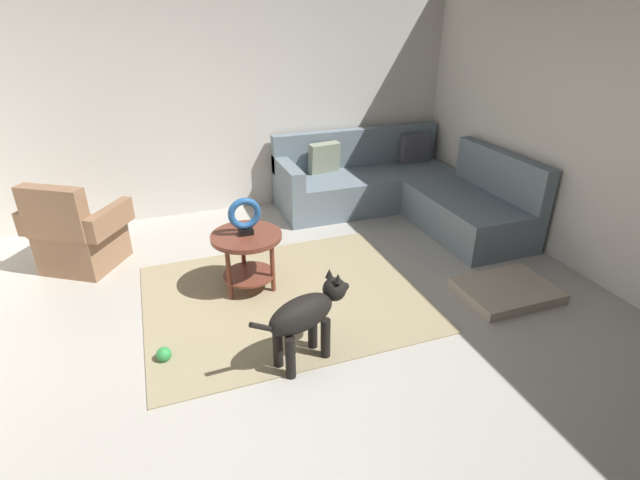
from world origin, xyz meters
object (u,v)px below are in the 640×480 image
object	(u,v)px
sectional_couch	(401,191)
dog	(306,315)
dog_bed_mat	(506,291)
dog_toy_ball	(164,354)
torus_sculpture	(245,215)
armchair	(78,236)
side_table	(247,247)

from	to	relation	value
sectional_couch	dog	world-z (taller)	sectional_couch
dog_bed_mat	dog_toy_ball	xyz separation A→B (m)	(-2.85, 0.12, 0.01)
torus_sculpture	armchair	bearing A→B (deg)	146.19
dog_bed_mat	dog_toy_ball	distance (m)	2.85
dog_toy_ball	side_table	bearing A→B (deg)	43.18
side_table	armchair	bearing A→B (deg)	146.19
torus_sculpture	side_table	bearing A→B (deg)	180.00
dog_toy_ball	dog_bed_mat	bearing A→B (deg)	-2.50
sectional_couch	armchair	size ratio (longest dim) A/B	2.26
side_table	dog_toy_ball	bearing A→B (deg)	-136.82
torus_sculpture	dog	world-z (taller)	torus_sculpture
sectional_couch	dog_bed_mat	xyz separation A→B (m)	(-0.01, -1.94, -0.24)
armchair	dog_toy_ball	xyz separation A→B (m)	(0.63, -1.67, -0.27)
sectional_couch	side_table	xyz separation A→B (m)	(-2.07, -1.09, 0.13)
armchair	dog_bed_mat	xyz separation A→B (m)	(3.48, -1.80, -0.28)
torus_sculpture	dog_toy_ball	xyz separation A→B (m)	(-0.78, -0.73, -0.66)
armchair	dog	distance (m)	2.56
armchair	torus_sculpture	size ratio (longest dim) A/B	3.06
sectional_couch	dog	xyz separation A→B (m)	(-1.89, -2.14, 0.09)
side_table	dog_toy_ball	world-z (taller)	side_table
armchair	dog_toy_ball	size ratio (longest dim) A/B	9.32
dog_toy_ball	armchair	bearing A→B (deg)	110.68
armchair	side_table	size ratio (longest dim) A/B	1.66
side_table	dog_toy_ball	distance (m)	1.13
armchair	dog	world-z (taller)	armchair
dog_toy_ball	dog	bearing A→B (deg)	-18.82
side_table	dog_bed_mat	distance (m)	2.27
sectional_couch	torus_sculpture	distance (m)	2.38
armchair	torus_sculpture	world-z (taller)	armchair
sectional_couch	side_table	world-z (taller)	sectional_couch
side_table	dog_bed_mat	xyz separation A→B (m)	(2.07, -0.85, -0.37)
armchair	dog_bed_mat	bearing A→B (deg)	4.90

